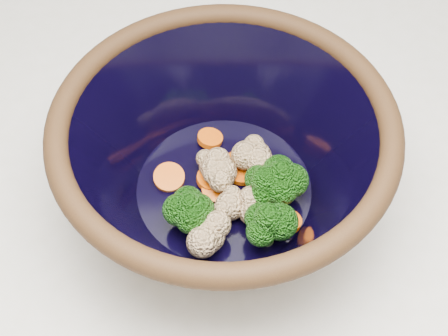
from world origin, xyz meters
TOP-DOWN VIEW (x-y plane):
  - mixing_bowl at (-0.06, 0.05)m, footprint 0.31×0.31m
  - vegetable_pile at (-0.04, 0.02)m, footprint 0.14×0.16m

SIDE VIEW (x-z plane):
  - vegetable_pile at x=-0.04m, z-range 0.93..0.98m
  - mixing_bowl at x=-0.06m, z-range 0.91..1.04m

